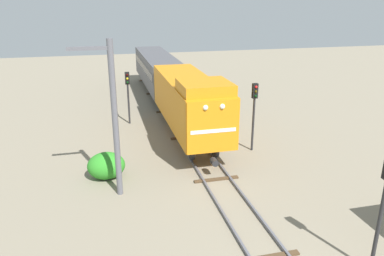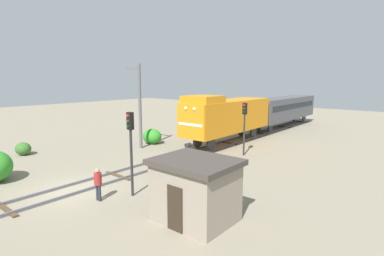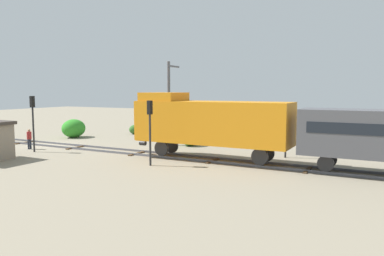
{
  "view_description": "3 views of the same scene",
  "coord_description": "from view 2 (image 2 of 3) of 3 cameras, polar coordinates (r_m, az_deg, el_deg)",
  "views": [
    {
      "loc": [
        -5.49,
        -7.18,
        9.07
      ],
      "look_at": [
        -0.39,
        13.43,
        1.66
      ],
      "focal_mm": 35.0,
      "sensor_mm": 36.0,
      "label": 1
    },
    {
      "loc": [
        15.32,
        -7.85,
        6.15
      ],
      "look_at": [
        -0.22,
        10.85,
        2.14
      ],
      "focal_mm": 28.0,
      "sensor_mm": 36.0,
      "label": 2
    },
    {
      "loc": [
        23.57,
        26.71,
        4.96
      ],
      "look_at": [
        -0.48,
        14.12,
        2.18
      ],
      "focal_mm": 35.0,
      "sensor_mm": 36.0,
      "label": 3
    }
  ],
  "objects": [
    {
      "name": "traffic_signal_near",
      "position": [
        15.77,
        -11.61,
        -2.01
      ],
      "size": [
        0.32,
        0.34,
        4.47
      ],
      "color": "#262628",
      "rests_on": "ground"
    },
    {
      "name": "worker_near_track",
      "position": [
        16.09,
        -17.47,
        -9.77
      ],
      "size": [
        0.38,
        0.38,
        1.7
      ],
      "rotation": [
        0.0,
        0.0,
        4.66
      ],
      "color": "#262B38",
      "rests_on": "ground"
    },
    {
      "name": "locomotive",
      "position": [
        28.29,
        6.65,
        2.44
      ],
      "size": [
        2.9,
        11.6,
        4.6
      ],
      "color": "orange",
      "rests_on": "railway_track"
    },
    {
      "name": "bush_mid",
      "position": [
        28.05,
        -29.48,
        -3.46
      ],
      "size": [
        1.42,
        1.16,
        1.03
      ],
      "primitive_type": "ellipsoid",
      "color": "#336326",
      "rests_on": "ground"
    },
    {
      "name": "ground_plane",
      "position": [
        18.28,
        -22.15,
        -11.02
      ],
      "size": [
        115.91,
        115.91,
        0.0
      ],
      "primitive_type": "plane",
      "color": "gray"
    },
    {
      "name": "traffic_signal_mid",
      "position": [
        24.27,
        9.96,
        1.67
      ],
      "size": [
        0.32,
        0.34,
        4.27
      ],
      "color": "#262628",
      "rests_on": "ground"
    },
    {
      "name": "passenger_car_leading",
      "position": [
        40.1,
        17.15,
        3.75
      ],
      "size": [
        2.84,
        14.0,
        3.66
      ],
      "color": "#4C4C51",
      "rests_on": "railway_track"
    },
    {
      "name": "railway_track",
      "position": [
        18.25,
        -22.16,
        -10.81
      ],
      "size": [
        2.4,
        77.27,
        0.16
      ],
      "color": "#595960",
      "rests_on": "ground"
    },
    {
      "name": "traffic_signal_far",
      "position": [
        34.01,
        5.73,
        3.58
      ],
      "size": [
        0.32,
        0.34,
        3.95
      ],
      "color": "#262628",
      "rests_on": "ground"
    },
    {
      "name": "catenary_mast",
      "position": [
        26.8,
        -9.99,
        4.54
      ],
      "size": [
        1.94,
        0.28,
        7.45
      ],
      "color": "#595960",
      "rests_on": "ground"
    },
    {
      "name": "bush_near",
      "position": [
        28.85,
        -7.61,
        -1.59
      ],
      "size": [
        1.97,
        1.61,
        1.43
      ],
      "primitive_type": "ellipsoid",
      "color": "#2E8A26",
      "rests_on": "ground"
    },
    {
      "name": "relay_hut",
      "position": [
        13.29,
        0.65,
        -11.62
      ],
      "size": [
        3.5,
        2.9,
        2.74
      ],
      "color": "gray",
      "rests_on": "ground"
    }
  ]
}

